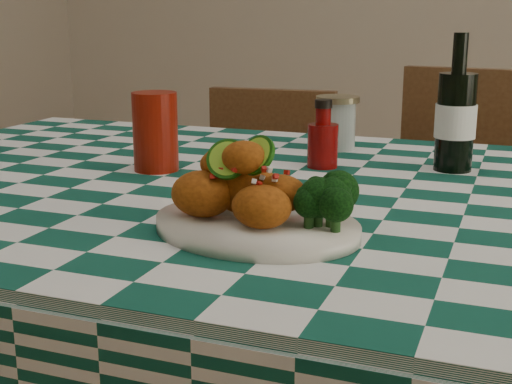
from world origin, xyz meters
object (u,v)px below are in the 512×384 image
at_px(ketchup_bottle, 323,134).
at_px(mason_jar, 337,123).
at_px(beer_bottle, 457,103).
at_px(fried_chicken_pile, 247,181).
at_px(plate, 256,226).
at_px(wooden_chair_left, 254,243).
at_px(wooden_chair_right, 455,259).
at_px(red_tumbler, 155,132).

distance_m(ketchup_bottle, mason_jar, 0.18).
bearing_deg(mason_jar, beer_bottle, -26.28).
bearing_deg(ketchup_bottle, fried_chicken_pile, -87.88).
distance_m(plate, beer_bottle, 0.53).
bearing_deg(wooden_chair_left, mason_jar, -52.12).
distance_m(plate, fried_chicken_pile, 0.06).
bearing_deg(ketchup_bottle, plate, -86.19).
bearing_deg(beer_bottle, wooden_chair_left, 138.96).
bearing_deg(wooden_chair_right, beer_bottle, -80.11).
relative_size(plate, red_tumbler, 2.01).
distance_m(fried_chicken_pile, beer_bottle, 0.53).
relative_size(plate, ketchup_bottle, 2.27).
bearing_deg(beer_bottle, fried_chicken_pile, -113.99).
bearing_deg(red_tumbler, plate, -43.48).
relative_size(fried_chicken_pile, wooden_chair_left, 0.19).
distance_m(plate, wooden_chair_right, 1.01).
bearing_deg(red_tumbler, wooden_chair_left, 96.26).
bearing_deg(beer_bottle, red_tumbler, -159.19).
relative_size(fried_chicken_pile, ketchup_bottle, 1.28).
bearing_deg(ketchup_bottle, wooden_chair_left, 121.94).
distance_m(mason_jar, wooden_chair_left, 0.66).
bearing_deg(wooden_chair_left, plate, -71.98).
bearing_deg(wooden_chair_right, ketchup_bottle, -104.64).
bearing_deg(mason_jar, ketchup_bottle, -83.79).
bearing_deg(ketchup_bottle, wooden_chair_right, 67.53).
height_order(ketchup_bottle, beer_bottle, beer_bottle).
bearing_deg(ketchup_bottle, beer_bottle, 14.42).
xyz_separation_m(ketchup_bottle, wooden_chair_right, (0.21, 0.51, -0.39)).
xyz_separation_m(fried_chicken_pile, wooden_chair_right, (0.20, 0.93, -0.39)).
relative_size(plate, beer_bottle, 1.16).
xyz_separation_m(plate, red_tumbler, (-0.30, 0.29, 0.06)).
height_order(beer_bottle, wooden_chair_left, beer_bottle).
bearing_deg(red_tumbler, mason_jar, 50.90).
bearing_deg(plate, wooden_chair_right, 78.83).
xyz_separation_m(plate, wooden_chair_right, (0.18, 0.93, -0.33)).
bearing_deg(plate, mason_jar, 94.54).
distance_m(red_tumbler, mason_jar, 0.40).
bearing_deg(fried_chicken_pile, ketchup_bottle, 92.12).
height_order(fried_chicken_pile, mason_jar, fried_chicken_pile).
distance_m(mason_jar, beer_bottle, 0.28).
bearing_deg(wooden_chair_right, red_tumbler, -119.20).
xyz_separation_m(red_tumbler, beer_bottle, (0.50, 0.19, 0.05)).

